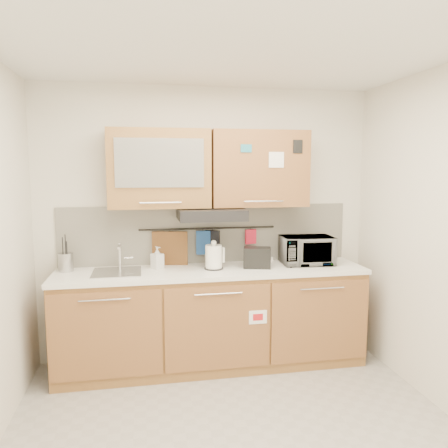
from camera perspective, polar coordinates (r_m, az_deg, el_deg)
name	(u,v)px	position (r m, az deg, el deg)	size (l,w,h in m)	color
floor	(240,442)	(3.29, 2.15, -26.57)	(3.20, 3.20, 0.00)	#9E9993
ceiling	(242,40)	(2.84, 2.43, 22.93)	(3.20, 3.20, 0.00)	white
wall_back	(207,224)	(4.24, -2.21, 0.05)	(3.20, 3.20, 0.00)	silver
base_cabinet	(212,323)	(4.16, -1.52, -12.81)	(2.80, 0.64, 0.88)	#AB7F3C
countertop	(212,271)	(4.01, -1.53, -6.18)	(2.82, 0.62, 0.04)	white
backsplash	(207,234)	(4.25, -2.18, -1.31)	(2.80, 0.02, 0.56)	silver
upper_cabinets	(209,169)	(4.03, -1.95, 7.23)	(1.82, 0.37, 0.70)	#AB7F3C
range_hood	(211,214)	(3.98, -1.70, 1.31)	(0.60, 0.46, 0.10)	black
sink	(117,272)	(3.99, -13.79, -6.12)	(0.42, 0.40, 0.26)	silver
utensil_rail	(208,228)	(4.20, -2.11, -0.58)	(0.02, 0.02, 1.30)	black
utensil_crock	(66,262)	(4.15, -19.97, -4.67)	(0.14, 0.14, 0.33)	#A9AAAD
kettle	(214,258)	(3.99, -1.33, -4.40)	(0.20, 0.19, 0.27)	white
toaster	(257,257)	(4.05, 4.34, -4.37)	(0.28, 0.21, 0.19)	black
microwave	(307,250)	(4.27, 10.75, -3.38)	(0.48, 0.33, 0.27)	#999999
soap_bottle	(157,257)	(4.06, -8.71, -4.35)	(0.09, 0.09, 0.20)	#999999
cutting_board	(170,253)	(4.18, -7.07, -3.81)	(0.34, 0.02, 0.41)	brown
oven_mitt	(203,243)	(4.20, -2.73, -2.43)	(0.14, 0.03, 0.23)	navy
dark_pouch	(212,242)	(4.21, -1.51, -2.34)	(0.14, 0.04, 0.22)	black
pot_holder	(251,237)	(4.28, 3.51, -1.66)	(0.11, 0.02, 0.14)	red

